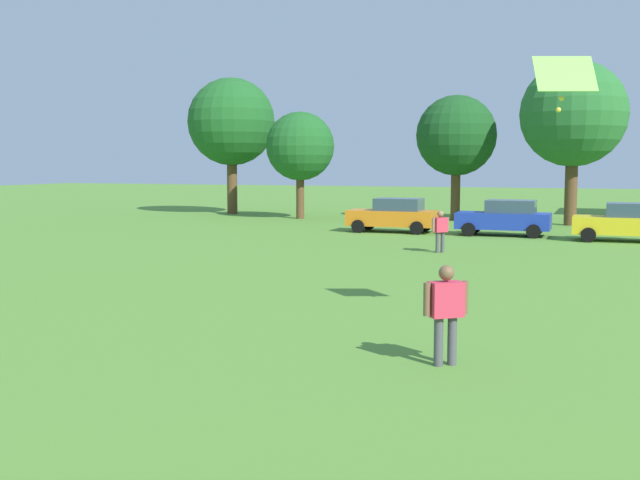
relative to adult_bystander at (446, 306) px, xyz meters
The scene contains 11 objects.
ground_plane 17.90m from the adult_bystander, 103.24° to the left, with size 160.00×160.00×0.00m, color #568C33.
adult_bystander is the anchor object (origin of this frame).
bystander_near_trees 16.65m from the adult_bystander, 101.60° to the left, with size 0.57×0.59×1.60m.
kite 5.43m from the adult_bystander, 63.31° to the left, with size 1.27×0.89×1.11m.
parked_car_orange_0 25.24m from the adult_bystander, 106.65° to the left, with size 4.30×2.02×1.68m.
parked_car_blue_1 24.26m from the adult_bystander, 94.38° to the left, with size 4.30×2.02×1.68m.
parked_car_yellow_2 23.46m from the adult_bystander, 81.58° to the left, with size 4.30×2.02×1.68m.
tree_far_left 40.23m from the adult_bystander, 121.68° to the left, with size 5.80×5.80×9.05m.
tree_left 34.89m from the adult_bystander, 115.60° to the left, with size 4.18×4.18×6.52m.
tree_right 34.03m from the adult_bystander, 99.94° to the left, with size 4.75×4.75×7.40m.
tree_far_right 32.07m from the adult_bystander, 88.60° to the left, with size 5.73×5.73×8.92m.
Camera 1 is at (6.49, -0.06, 3.39)m, focal length 43.33 mm.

